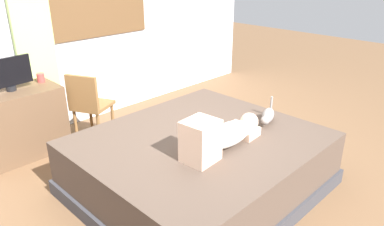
{
  "coord_description": "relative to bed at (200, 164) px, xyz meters",
  "views": [
    {
      "loc": [
        -2.11,
        -1.93,
        2.0
      ],
      "look_at": [
        0.11,
        0.28,
        0.68
      ],
      "focal_mm": 34.12,
      "sensor_mm": 36.0,
      "label": 1
    }
  ],
  "objects": [
    {
      "name": "person_lying",
      "position": [
        -0.0,
        -0.25,
        0.38
      ],
      "size": [
        0.94,
        0.33,
        0.34
      ],
      "color": "silver",
      "rests_on": "bed"
    },
    {
      "name": "curtain_left",
      "position": [
        -0.47,
        2.15,
        1.01
      ],
      "size": [
        0.44,
        0.06,
        2.55
      ],
      "primitive_type": "cube",
      "color": "#ADCC75",
      "rests_on": "ground"
    },
    {
      "name": "chair_by_desk",
      "position": [
        -0.23,
        1.51,
        0.25
      ],
      "size": [
        0.51,
        0.51,
        0.86
      ],
      "color": "brown",
      "rests_on": "ground"
    },
    {
      "name": "cup",
      "position": [
        -0.55,
        1.93,
        0.53
      ],
      "size": [
        0.08,
        0.08,
        0.1
      ],
      "primitive_type": "cylinder",
      "color": "#B23D38",
      "rests_on": "desk"
    },
    {
      "name": "cat",
      "position": [
        0.71,
        -0.24,
        0.34
      ],
      "size": [
        0.34,
        0.2,
        0.21
      ],
      "color": "gray",
      "rests_on": "bed"
    },
    {
      "name": "ground_plane",
      "position": [
        -0.01,
        -0.08,
        -0.26
      ],
      "size": [
        16.0,
        16.0,
        0.0
      ],
      "primitive_type": "plane",
      "color": "brown"
    },
    {
      "name": "desk",
      "position": [
        -0.9,
        1.87,
        0.11
      ],
      "size": [
        0.9,
        0.56,
        0.74
      ],
      "color": "brown",
      "rests_on": "ground"
    },
    {
      "name": "bed",
      "position": [
        0.0,
        0.0,
        0.0
      ],
      "size": [
        2.08,
        1.84,
        0.53
      ],
      "color": "#38383D",
      "rests_on": "ground"
    },
    {
      "name": "tv_monitor",
      "position": [
        -0.9,
        1.87,
        0.66
      ],
      "size": [
        0.48,
        0.1,
        0.35
      ],
      "color": "black",
      "rests_on": "desk"
    },
    {
      "name": "back_wall_with_window",
      "position": [
        0.0,
        2.26,
        1.19
      ],
      "size": [
        6.4,
        0.14,
        2.9
      ],
      "color": "silver",
      "rests_on": "ground"
    }
  ]
}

